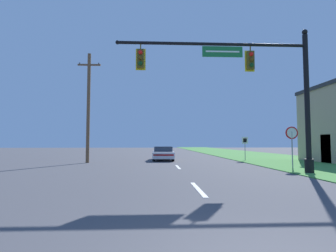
% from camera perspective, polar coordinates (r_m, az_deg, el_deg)
% --- Properties ---
extents(grass_verge_right, '(10.00, 110.00, 0.04)m').
position_cam_1_polar(grass_verge_right, '(35.02, 17.32, -6.01)').
color(grass_verge_right, '#428438').
rests_on(grass_verge_right, ground).
extents(road_center_line, '(0.16, 34.80, 0.01)m').
position_cam_1_polar(road_center_line, '(24.98, 0.60, -7.23)').
color(road_center_line, silver).
rests_on(road_center_line, ground).
extents(signal_mast, '(10.11, 0.47, 7.49)m').
position_cam_1_polar(signal_mast, '(14.44, 19.20, 8.64)').
color(signal_mast, black).
rests_on(signal_mast, grass_verge_right).
extents(car_ahead, '(1.91, 4.46, 1.19)m').
position_cam_1_polar(car_ahead, '(23.66, -1.03, -5.98)').
color(car_ahead, black).
rests_on(car_ahead, ground).
extents(stop_sign, '(0.76, 0.07, 2.50)m').
position_cam_1_polar(stop_sign, '(17.50, 25.36, -2.33)').
color(stop_sign, gray).
rests_on(stop_sign, grass_verge_right).
extents(route_sign_post, '(0.55, 0.06, 2.03)m').
position_cam_1_polar(route_sign_post, '(23.92, 16.40, -3.60)').
color(route_sign_post, gray).
rests_on(route_sign_post, grass_verge_right).
extents(utility_pole_near, '(1.80, 0.26, 8.67)m').
position_cam_1_polar(utility_pole_near, '(21.64, -16.94, 4.26)').
color(utility_pole_near, brown).
rests_on(utility_pole_near, ground).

